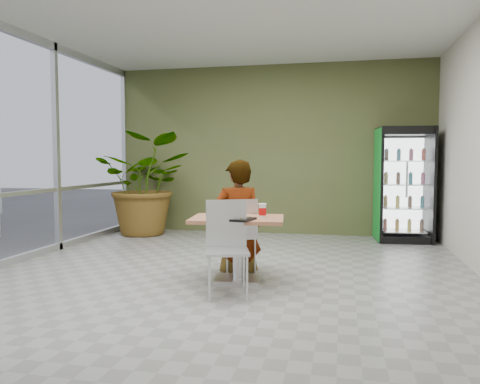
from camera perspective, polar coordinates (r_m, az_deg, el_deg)
name	(u,v)px	position (r m, az deg, el deg)	size (l,w,h in m)	color
ground	(225,278)	(5.69, -1.80, -10.41)	(7.00, 7.00, 0.00)	gray
room_envelope	(225,144)	(5.52, -1.84, 5.90)	(6.00, 7.00, 3.20)	beige
storefront_frame	(3,145)	(6.89, -26.90, 5.09)	(0.10, 7.00, 3.20)	silver
dining_table	(237,235)	(5.43, -0.32, -5.32)	(1.13, 0.85, 0.75)	#C17A53
chair_far	(240,229)	(5.88, -0.02, -4.56)	(0.55, 0.55, 0.93)	silver
chair_near	(227,239)	(4.95, -1.62, -5.78)	(0.54, 0.55, 0.98)	silver
seated_woman	(237,228)	(5.92, -0.33, -4.35)	(0.63, 0.41, 1.71)	black
pizza_plate	(231,215)	(5.49, -1.15, -2.81)	(0.33, 0.25, 0.03)	white
soda_cup	(262,211)	(5.36, 2.75, -2.31)	(0.09, 0.09, 0.16)	white
napkin_stack	(217,217)	(5.31, -2.88, -3.11)	(0.15, 0.15, 0.02)	white
cafeteria_tray	(233,219)	(5.16, -0.80, -3.29)	(0.43, 0.31, 0.02)	black
beverage_fridge	(404,185)	(8.54, 19.32, 0.86)	(0.96, 0.77, 1.97)	black
potted_plant	(147,184)	(8.98, -11.30, 0.97)	(1.72, 1.48, 1.91)	#3E702D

